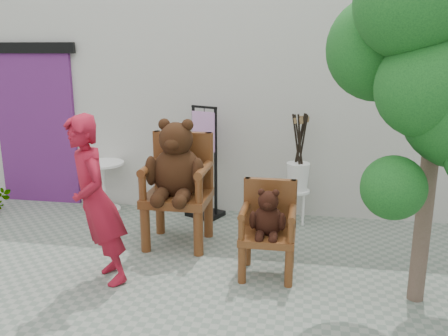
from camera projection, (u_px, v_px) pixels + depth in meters
name	position (u px, v px, depth m)	size (l,w,h in m)	color
ground_plane	(199.00, 308.00, 4.23)	(60.00, 60.00, 0.00)	gray
back_wall	(245.00, 101.00, 6.82)	(9.00, 1.00, 3.00)	beige
doorway	(37.00, 124.00, 6.91)	(1.40, 0.11, 2.33)	#5C2062
chair_big	(177.00, 173.00, 5.44)	(0.74, 0.79, 1.49)	#4F2811
chair_small	(268.00, 222.00, 4.75)	(0.55, 0.50, 0.96)	#4F2811
person	(96.00, 202.00, 4.50)	(0.61, 0.40, 1.67)	maroon
cafe_table	(103.00, 181.00, 6.65)	(0.60, 0.60, 0.70)	white
display_stand	(205.00, 175.00, 6.40)	(0.55, 0.50, 1.51)	black
stool_bucket	(298.00, 176.00, 6.12)	(0.32, 0.32, 1.45)	white
tree	(445.00, 74.00, 3.77)	(1.78, 1.54, 3.00)	#4B382D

